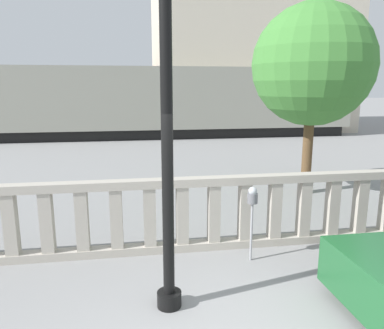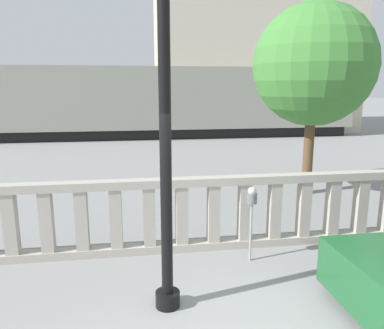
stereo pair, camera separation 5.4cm
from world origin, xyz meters
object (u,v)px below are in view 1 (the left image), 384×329
lamppost (166,35)px  parking_meter (252,202)px  tree_left (313,65)px  train_far (118,98)px  train_near (87,102)px

lamppost → parking_meter: bearing=37.1°
parking_meter → tree_left: (2.67, 3.58, 2.32)m
lamppost → train_far: bearing=93.4°
lamppost → parking_meter: size_ratio=4.95×
train_near → tree_left: tree_left is taller
train_near → train_far: train_far is taller
parking_meter → tree_left: tree_left is taller
parking_meter → train_far: 20.68m
lamppost → train_near: lamppost is taller
lamppost → train_far: size_ratio=0.31×
train_near → train_far: bearing=74.4°
parking_meter → train_near: bearing=105.2°
parking_meter → lamppost: bearing=-142.9°
parking_meter → train_near: 15.94m
tree_left → lamppost: bearing=-131.4°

